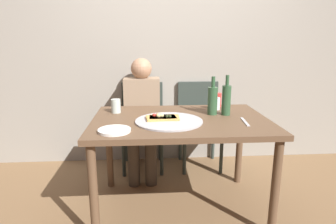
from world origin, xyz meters
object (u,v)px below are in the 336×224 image
tumbler_far (216,103)px  chair_left (143,120)px  dining_table (180,129)px  tumbler_near (116,106)px  pizza_slice_last (164,117)px  beer_bottle (226,99)px  table_knife (245,122)px  pizza_tray (169,121)px  pizza_slice_extra (161,118)px  plate_stack (114,130)px  chair_right (199,119)px  guest_in_sweater (142,112)px  soda_can (218,100)px  wine_bottle (213,100)px

tumbler_far → chair_left: chair_left is taller
dining_table → tumbler_near: size_ratio=11.90×
pizza_slice_last → tumbler_near: size_ratio=1.97×
beer_bottle → table_knife: 0.27m
pizza_tray → tumbler_near: 0.52m
dining_table → beer_bottle: 0.44m
pizza_slice_extra → plate_stack: pizza_slice_extra is taller
table_knife → chair_right: (-0.16, 0.99, -0.25)m
pizza_slice_last → chair_left: chair_left is taller
tumbler_near → tumbler_far: size_ratio=1.08×
pizza_tray → tumbler_near: size_ratio=4.41×
plate_stack → guest_in_sweater: bearing=80.9°
chair_right → table_knife: bearing=99.2°
beer_bottle → guest_in_sweater: guest_in_sweater is taller
pizza_slice_extra → soda_can: soda_can is taller
pizza_slice_extra → chair_left: 0.96m
table_knife → soda_can: bearing=14.3°
wine_bottle → beer_bottle: 0.11m
soda_can → tumbler_near: bearing=-169.3°
pizza_tray → tumbler_far: (0.43, 0.36, 0.05)m
dining_table → wine_bottle: bearing=22.4°
tumbler_far → table_knife: size_ratio=0.48×
tumbler_near → table_knife: tumbler_near is taller
tumbler_near → plate_stack: size_ratio=0.52×
dining_table → chair_right: chair_right is taller
dining_table → chair_right: size_ratio=1.49×
beer_bottle → tumbler_far: 0.21m
chair_right → chair_left: bearing=0.0°
pizza_slice_last → beer_bottle: size_ratio=0.69×
dining_table → chair_right: (0.30, 0.86, -0.16)m
chair_left → wine_bottle: bearing=127.9°
dining_table → plate_stack: bearing=-147.9°
pizza_slice_last → table_knife: 0.60m
tumbler_near → guest_in_sweater: size_ratio=0.10×
dining_table → pizza_slice_extra: (-0.15, -0.05, 0.11)m
pizza_slice_extra → tumbler_far: (0.49, 0.33, 0.03)m
dining_table → chair_right: bearing=70.6°
tumbler_near → soda_can: 0.91m
pizza_slice_last → tumbler_near: 0.47m
beer_bottle → chair_left: beer_bottle is taller
pizza_slice_extra → beer_bottle: (0.53, 0.14, 0.10)m
dining_table → wine_bottle: (0.27, 0.11, 0.20)m
pizza_tray → soda_can: soda_can is taller
soda_can → guest_in_sweater: bearing=155.5°
pizza_slice_extra → soda_can: (0.53, 0.44, 0.04)m
plate_stack → dining_table: bearing=32.1°
tumbler_far → guest_in_sweater: (-0.64, 0.43, -0.17)m
chair_left → pizza_slice_extra: bearing=99.8°
plate_stack → table_knife: plate_stack is taller
dining_table → chair_left: bearing=109.9°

